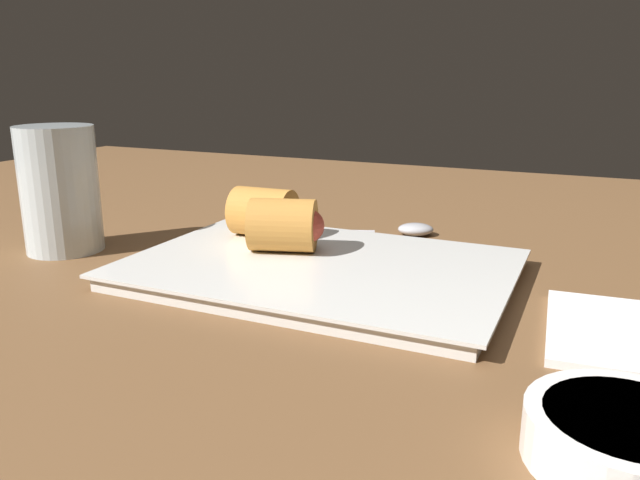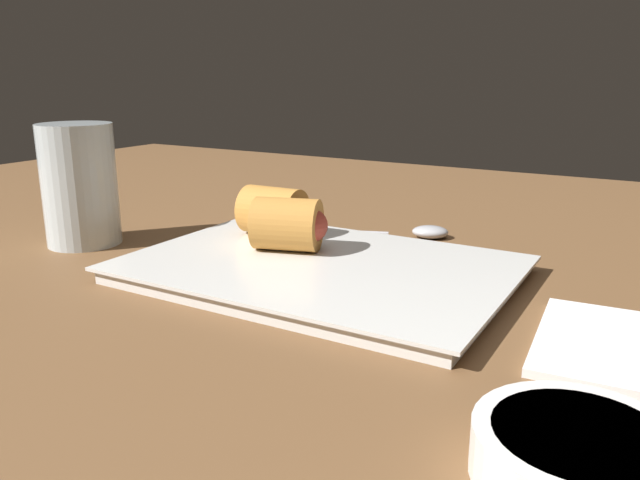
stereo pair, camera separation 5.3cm
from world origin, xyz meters
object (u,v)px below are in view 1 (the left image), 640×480
(drinking_glass, at_px, (60,189))
(serving_plate, at_px, (320,269))
(dipping_bowl_near, at_px, (627,438))
(spoon, at_px, (404,230))

(drinking_glass, bearing_deg, serving_plate, -174.17)
(serving_plate, xyz_separation_m, dipping_bowl_near, (-0.24, 0.19, 0.01))
(dipping_bowl_near, xyz_separation_m, spoon, (0.22, -0.36, -0.01))
(serving_plate, bearing_deg, drinking_glass, 5.83)
(spoon, distance_m, drinking_glass, 0.37)
(serving_plate, distance_m, spoon, 0.18)
(spoon, bearing_deg, dipping_bowl_near, 121.16)
(dipping_bowl_near, bearing_deg, serving_plate, -37.69)
(spoon, height_order, drinking_glass, drinking_glass)
(dipping_bowl_near, relative_size, drinking_glass, 0.75)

